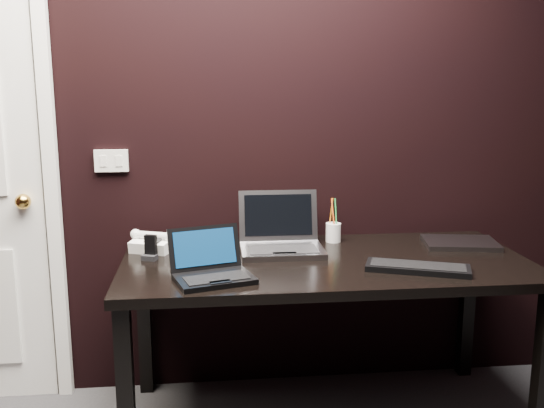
{
  "coord_description": "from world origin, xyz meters",
  "views": [
    {
      "loc": [
        -0.19,
        -1.01,
        1.47
      ],
      "look_at": [
        0.07,
        1.35,
        0.99
      ],
      "focal_mm": 40.0,
      "sensor_mm": 36.0,
      "label": 1
    }
  ],
  "objects": [
    {
      "name": "netbook",
      "position": [
        -0.18,
        1.19,
        0.78
      ],
      "size": [
        0.34,
        0.32,
        0.18
      ],
      "color": "black",
      "rests_on": "desk"
    },
    {
      "name": "silver_laptop",
      "position": [
        0.13,
        1.55,
        0.79
      ],
      "size": [
        0.36,
        0.33,
        0.25
      ],
      "color": "gray",
      "rests_on": "desk"
    },
    {
      "name": "closed_laptop",
      "position": [
        0.95,
        1.55,
        0.75
      ],
      "size": [
        0.36,
        0.28,
        0.02
      ],
      "color": "gray",
      "rests_on": "desk"
    },
    {
      "name": "mobile_phone",
      "position": [
        -0.43,
        1.48,
        0.78
      ],
      "size": [
        0.07,
        0.07,
        0.1
      ],
      "color": "black",
      "rests_on": "desk"
    },
    {
      "name": "desk",
      "position": [
        0.3,
        1.4,
        0.66
      ],
      "size": [
        1.7,
        0.8,
        0.74
      ],
      "color": "black",
      "rests_on": "ground"
    },
    {
      "name": "pen_cup",
      "position": [
        0.39,
        1.68,
        0.79
      ],
      "size": [
        0.07,
        0.07,
        0.21
      ],
      "color": "silver",
      "rests_on": "desk"
    },
    {
      "name": "ext_keyboard",
      "position": [
        0.63,
        1.2,
        0.75
      ],
      "size": [
        0.42,
        0.27,
        0.03
      ],
      "color": "black",
      "rests_on": "desk"
    },
    {
      "name": "wall_back",
      "position": [
        0.0,
        1.8,
        1.3
      ],
      "size": [
        4.0,
        0.0,
        4.0
      ],
      "primitive_type": "plane",
      "rotation": [
        1.57,
        0.0,
        0.0
      ],
      "color": "black",
      "rests_on": "ground"
    },
    {
      "name": "desk_phone",
      "position": [
        -0.43,
        1.61,
        0.78
      ],
      "size": [
        0.22,
        0.21,
        0.1
      ],
      "color": "white",
      "rests_on": "desk"
    },
    {
      "name": "wall_switch",
      "position": [
        -0.62,
        1.79,
        1.12
      ],
      "size": [
        0.15,
        0.02,
        0.1
      ],
      "color": "silver",
      "rests_on": "wall_back"
    }
  ]
}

